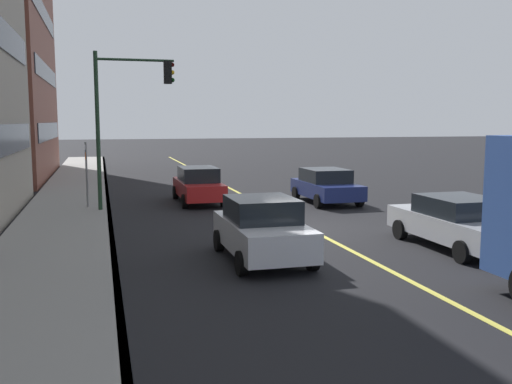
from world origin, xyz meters
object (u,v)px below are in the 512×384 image
at_px(car_white, 262,229).
at_px(car_silver, 458,222).
at_px(car_red, 198,185).
at_px(street_sign_post, 86,170).
at_px(car_navy, 326,185).
at_px(traffic_light_mast, 125,105).

bearing_deg(car_white, car_silver, -91.47).
relative_size(car_white, car_silver, 0.85).
distance_m(car_red, street_sign_post, 4.92).
relative_size(car_navy, car_red, 0.94).
relative_size(car_white, traffic_light_mast, 0.64).
bearing_deg(car_red, car_white, 179.24).
bearing_deg(car_red, car_silver, -152.87).
xyz_separation_m(car_navy, car_red, (1.52, 5.50, 0.03)).
bearing_deg(traffic_light_mast, street_sign_post, 60.66).
bearing_deg(traffic_light_mast, car_silver, -136.11).
relative_size(car_red, traffic_light_mast, 0.72).
distance_m(car_silver, traffic_light_mast, 13.20).
relative_size(car_red, street_sign_post, 1.63).
height_order(car_silver, traffic_light_mast, traffic_light_mast).
height_order(car_red, street_sign_post, street_sign_post).
distance_m(car_white, street_sign_post, 10.96).
xyz_separation_m(car_white, car_silver, (-0.15, -5.80, -0.06)).
bearing_deg(street_sign_post, car_silver, -134.05).
bearing_deg(car_red, traffic_light_mast, 120.50).
distance_m(car_navy, traffic_light_mast, 9.34).
bearing_deg(traffic_light_mast, car_white, -161.48).
distance_m(car_navy, car_silver, 9.52).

